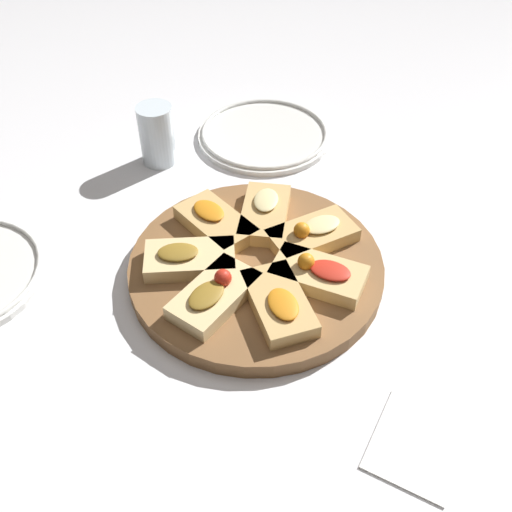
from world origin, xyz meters
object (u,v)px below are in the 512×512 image
water_glass (157,135)px  napkin_stack (417,444)px  plate_right (265,134)px  serving_board (256,268)px

water_glass → napkin_stack: bearing=-131.7°
plate_right → water_glass: bearing=127.4°
water_glass → napkin_stack: 0.67m
napkin_stack → plate_right: bearing=30.6°
plate_right → water_glass: size_ratio=2.33×
plate_right → napkin_stack: 0.66m
serving_board → plate_right: bearing=13.2°
serving_board → napkin_stack: size_ratio=3.24×
napkin_stack → water_glass: bearing=48.3°
plate_right → water_glass: water_glass is taller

